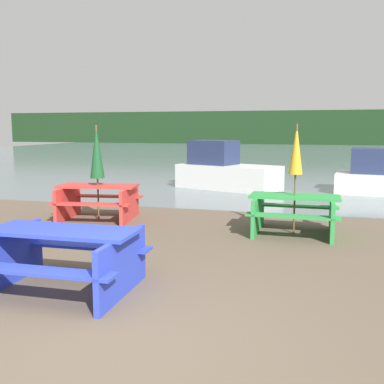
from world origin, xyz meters
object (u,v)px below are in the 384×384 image
Objects in this scene: picnic_table_green at (294,210)px; boat at (225,171)px; picnic_table_red at (98,199)px; umbrella_gold at (296,150)px; picnic_table_blue at (63,253)px; umbrella_darkgreen at (97,152)px.

picnic_table_green is 0.46× the size of boat.
picnic_table_green is 4.15m from picnic_table_red.
picnic_table_red is 4.30m from umbrella_gold.
picnic_table_blue is 1.13× the size of picnic_table_green.
umbrella_gold is at bearing -2.43° from picnic_table_red.
picnic_table_blue is 9.71m from boat.
umbrella_darkgreen is (-1.59, 3.98, 1.00)m from picnic_table_blue.
umbrella_gold is 6.50m from boat.
umbrella_gold reaches higher than picnic_table_blue.
umbrella_gold is (4.15, -0.18, 1.11)m from picnic_table_red.
picnic_table_blue is 4.29m from picnic_table_red.
picnic_table_red is (-1.59, 3.98, -0.01)m from picnic_table_blue.
picnic_table_red is 0.52× the size of boat.
picnic_table_green is 0.89× the size of picnic_table_red.
boat is at bearing 74.25° from umbrella_darkgreen.
picnic_table_blue is 4.72m from umbrella_gold.
umbrella_gold is 1.01× the size of umbrella_darkgreen.
umbrella_darkgreen is at bearing -86.34° from boat.
picnic_table_red is (-4.15, 0.18, 0.01)m from picnic_table_green.
picnic_table_blue reaches higher than picnic_table_red.
picnic_table_red is at bearing 177.57° from picnic_table_green.
picnic_table_green is at bearing 0.00° from umbrella_gold.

